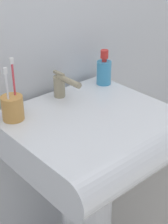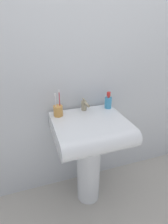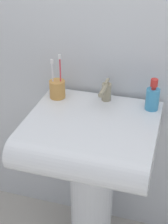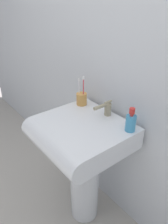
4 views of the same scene
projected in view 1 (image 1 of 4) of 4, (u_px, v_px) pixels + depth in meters
name	position (u px, v px, depth m)	size (l,w,h in m)	color
sink_pedestal	(87.00, 216.00, 1.43)	(0.21, 0.21, 0.70)	white
sink_basin	(97.00, 136.00, 1.20)	(0.56, 0.53, 0.14)	white
faucet	(62.00, 85.00, 1.29)	(0.04, 0.15, 0.10)	tan
toothbrush_cup	(13.00, 107.00, 1.15)	(0.07, 0.07, 0.21)	#D19347
soap_bottle	(104.00, 71.00, 1.41)	(0.06, 0.06, 0.15)	#3F99CC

